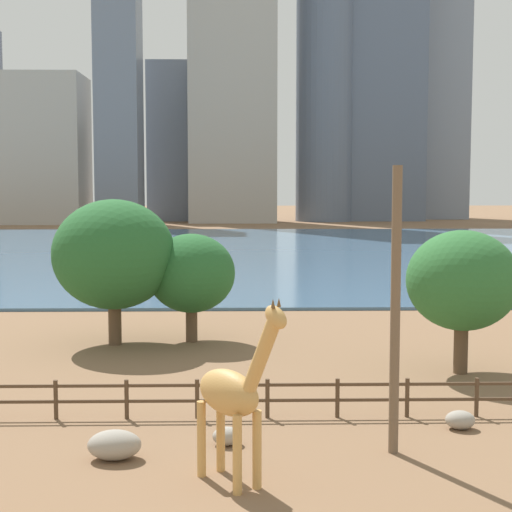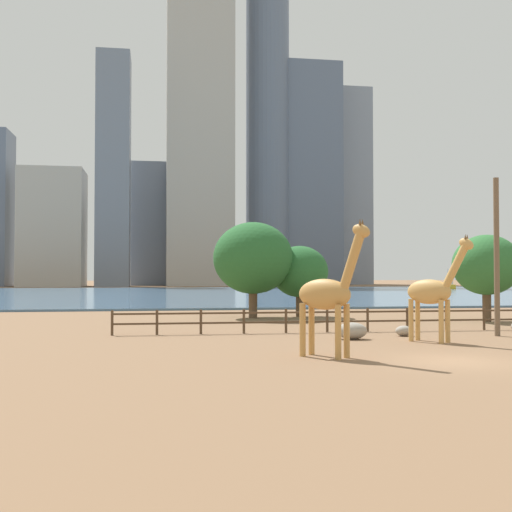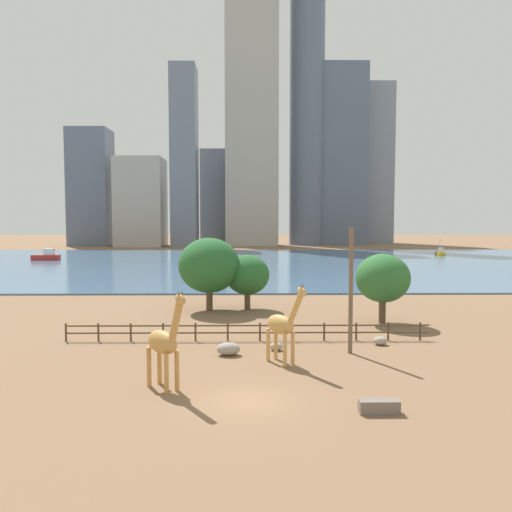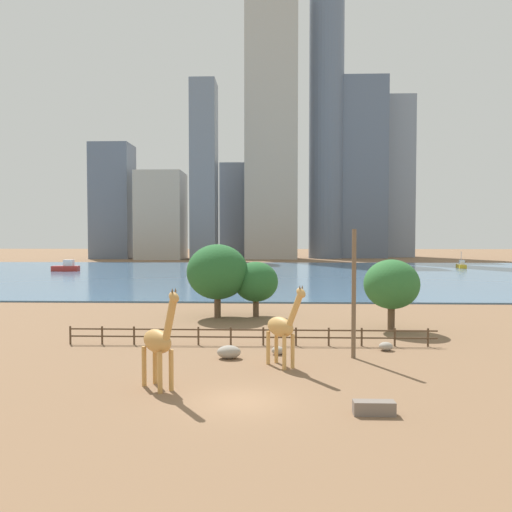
{
  "view_description": "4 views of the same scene",
  "coord_description": "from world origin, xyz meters",
  "px_view_note": "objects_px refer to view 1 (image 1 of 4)",
  "views": [
    {
      "loc": [
        2.24,
        -13.19,
        7.64
      ],
      "look_at": [
        3.3,
        36.11,
        3.17
      ],
      "focal_mm": 55.0,
      "sensor_mm": 36.0,
      "label": 1
    },
    {
      "loc": [
        -10.82,
        -22.16,
        3.22
      ],
      "look_at": [
        -3.07,
        26.79,
        4.58
      ],
      "focal_mm": 45.0,
      "sensor_mm": 36.0,
      "label": 2
    },
    {
      "loc": [
        0.1,
        -23.22,
        8.61
      ],
      "look_at": [
        0.99,
        43.33,
        3.87
      ],
      "focal_mm": 35.0,
      "sensor_mm": 36.0,
      "label": 3
    },
    {
      "loc": [
        1.49,
        -23.01,
        7.74
      ],
      "look_at": [
        -0.64,
        41.52,
        5.17
      ],
      "focal_mm": 35.0,
      "sensor_mm": 36.0,
      "label": 4
    }
  ],
  "objects_px": {
    "tree_center_broad": "(462,281)",
    "tree_right_tall": "(191,274)",
    "utility_pole": "(395,311)",
    "tree_left_large": "(114,255)",
    "giraffe_tall": "(233,394)",
    "boulder_small": "(227,436)",
    "boulder_by_pole": "(460,420)",
    "boulder_near_fence": "(114,445)"
  },
  "relations": [
    {
      "from": "giraffe_tall",
      "to": "tree_center_broad",
      "type": "bearing_deg",
      "value": 104.72
    },
    {
      "from": "boulder_small",
      "to": "boulder_near_fence",
      "type": "bearing_deg",
      "value": -159.98
    },
    {
      "from": "boulder_small",
      "to": "tree_center_broad",
      "type": "distance_m",
      "value": 13.26
    },
    {
      "from": "giraffe_tall",
      "to": "utility_pole",
      "type": "xyz_separation_m",
      "value": [
        4.56,
        2.32,
        1.72
      ]
    },
    {
      "from": "boulder_small",
      "to": "tree_left_large",
      "type": "distance_m",
      "value": 16.28
    },
    {
      "from": "tree_center_broad",
      "to": "tree_left_large",
      "type": "bearing_deg",
      "value": 158.01
    },
    {
      "from": "giraffe_tall",
      "to": "tree_right_tall",
      "type": "height_order",
      "value": "tree_right_tall"
    },
    {
      "from": "boulder_near_fence",
      "to": "boulder_by_pole",
      "type": "xyz_separation_m",
      "value": [
        10.43,
        2.51,
        -0.12
      ]
    },
    {
      "from": "tree_left_large",
      "to": "tree_right_tall",
      "type": "distance_m",
      "value": 3.82
    },
    {
      "from": "tree_center_broad",
      "to": "tree_right_tall",
      "type": "xyz_separation_m",
      "value": [
        -11.34,
        6.7,
        -0.44
      ]
    },
    {
      "from": "tree_left_large",
      "to": "boulder_small",
      "type": "bearing_deg",
      "value": -69.19
    },
    {
      "from": "boulder_small",
      "to": "tree_center_broad",
      "type": "relative_size",
      "value": 0.15
    },
    {
      "from": "boulder_near_fence",
      "to": "boulder_small",
      "type": "distance_m",
      "value": 3.33
    },
    {
      "from": "giraffe_tall",
      "to": "boulder_near_fence",
      "type": "bearing_deg",
      "value": -157.18
    },
    {
      "from": "utility_pole",
      "to": "tree_center_broad",
      "type": "distance_m",
      "value": 10.49
    },
    {
      "from": "utility_pole",
      "to": "tree_right_tall",
      "type": "bearing_deg",
      "value": 112.69
    },
    {
      "from": "boulder_small",
      "to": "tree_right_tall",
      "type": "distance_m",
      "value": 15.81
    },
    {
      "from": "utility_pole",
      "to": "boulder_near_fence",
      "type": "xyz_separation_m",
      "value": [
        -7.9,
        -0.4,
        -3.68
      ]
    },
    {
      "from": "tree_center_broad",
      "to": "tree_right_tall",
      "type": "height_order",
      "value": "tree_center_broad"
    },
    {
      "from": "boulder_by_pole",
      "to": "tree_left_large",
      "type": "xyz_separation_m",
      "value": [
        -12.9,
        13.35,
        4.05
      ]
    },
    {
      "from": "boulder_near_fence",
      "to": "tree_center_broad",
      "type": "bearing_deg",
      "value": 38.15
    },
    {
      "from": "boulder_small",
      "to": "tree_right_tall",
      "type": "bearing_deg",
      "value": 97.28
    },
    {
      "from": "giraffe_tall",
      "to": "tree_left_large",
      "type": "relative_size",
      "value": 0.72
    },
    {
      "from": "tree_left_large",
      "to": "boulder_by_pole",
      "type": "bearing_deg",
      "value": -45.98
    },
    {
      "from": "boulder_by_pole",
      "to": "tree_left_large",
      "type": "bearing_deg",
      "value": 134.02
    },
    {
      "from": "utility_pole",
      "to": "tree_left_large",
      "type": "height_order",
      "value": "utility_pole"
    },
    {
      "from": "boulder_near_fence",
      "to": "tree_center_broad",
      "type": "height_order",
      "value": "tree_center_broad"
    },
    {
      "from": "giraffe_tall",
      "to": "utility_pole",
      "type": "height_order",
      "value": "utility_pole"
    },
    {
      "from": "tree_left_large",
      "to": "utility_pole",
      "type": "bearing_deg",
      "value": -56.15
    },
    {
      "from": "boulder_by_pole",
      "to": "tree_center_broad",
      "type": "relative_size",
      "value": 0.16
    },
    {
      "from": "boulder_by_pole",
      "to": "tree_right_tall",
      "type": "relative_size",
      "value": 0.18
    },
    {
      "from": "boulder_near_fence",
      "to": "boulder_small",
      "type": "height_order",
      "value": "boulder_near_fence"
    },
    {
      "from": "boulder_near_fence",
      "to": "boulder_small",
      "type": "xyz_separation_m",
      "value": [
        3.12,
        1.14,
        -0.14
      ]
    },
    {
      "from": "boulder_near_fence",
      "to": "tree_left_large",
      "type": "xyz_separation_m",
      "value": [
        -2.48,
        15.87,
        3.93
      ]
    },
    {
      "from": "boulder_by_pole",
      "to": "tree_right_tall",
      "type": "height_order",
      "value": "tree_right_tall"
    },
    {
      "from": "utility_pole",
      "to": "boulder_small",
      "type": "height_order",
      "value": "utility_pole"
    },
    {
      "from": "utility_pole",
      "to": "tree_left_large",
      "type": "bearing_deg",
      "value": 123.85
    },
    {
      "from": "tree_left_large",
      "to": "boulder_near_fence",
      "type": "bearing_deg",
      "value": -81.13
    },
    {
      "from": "boulder_small",
      "to": "utility_pole",
      "type": "bearing_deg",
      "value": -8.79
    },
    {
      "from": "giraffe_tall",
      "to": "tree_left_large",
      "type": "height_order",
      "value": "tree_left_large"
    },
    {
      "from": "boulder_near_fence",
      "to": "tree_left_large",
      "type": "height_order",
      "value": "tree_left_large"
    },
    {
      "from": "giraffe_tall",
      "to": "tree_center_broad",
      "type": "xyz_separation_m",
      "value": [
        9.17,
        11.74,
        1.42
      ]
    }
  ]
}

